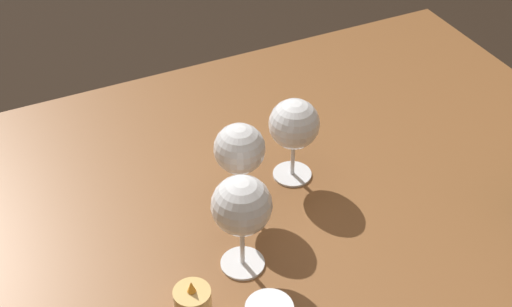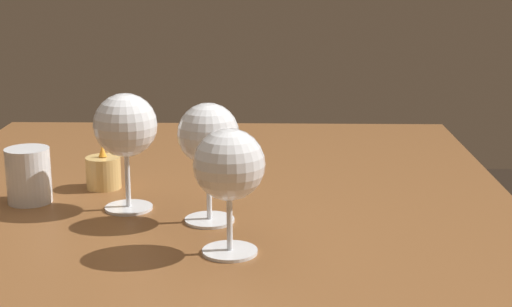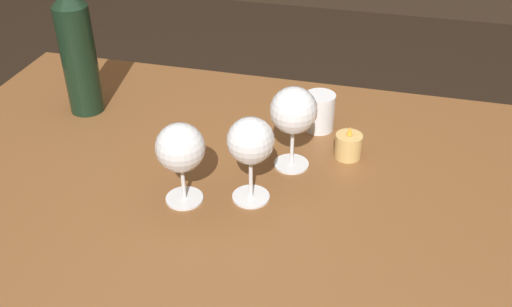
% 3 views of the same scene
% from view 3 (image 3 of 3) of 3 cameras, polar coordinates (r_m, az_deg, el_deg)
% --- Properties ---
extents(dining_table, '(1.30, 0.90, 0.74)m').
position_cam_3_polar(dining_table, '(1.11, -1.82, -7.19)').
color(dining_table, brown).
rests_on(dining_table, ground).
extents(wine_glass_left, '(0.09, 0.09, 0.16)m').
position_cam_3_polar(wine_glass_left, '(1.05, 3.66, 4.03)').
color(wine_glass_left, white).
rests_on(wine_glass_left, dining_table).
extents(wine_glass_right, '(0.08, 0.08, 0.15)m').
position_cam_3_polar(wine_glass_right, '(0.98, -7.37, 0.44)').
color(wine_glass_right, white).
rests_on(wine_glass_right, dining_table).
extents(wine_glass_centre, '(0.08, 0.08, 0.16)m').
position_cam_3_polar(wine_glass_centre, '(0.97, -0.53, 1.04)').
color(wine_glass_centre, white).
rests_on(wine_glass_centre, dining_table).
extents(wine_bottle, '(0.07, 0.07, 0.36)m').
position_cam_3_polar(wine_bottle, '(1.29, -16.98, 9.68)').
color(wine_bottle, black).
rests_on(wine_bottle, dining_table).
extents(water_tumbler, '(0.06, 0.06, 0.08)m').
position_cam_3_polar(water_tumbler, '(1.22, 6.18, 3.89)').
color(water_tumbler, white).
rests_on(water_tumbler, dining_table).
extents(votive_candle, '(0.05, 0.05, 0.07)m').
position_cam_3_polar(votive_candle, '(1.14, 8.96, 0.69)').
color(votive_candle, '#DBB266').
rests_on(votive_candle, dining_table).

